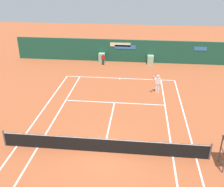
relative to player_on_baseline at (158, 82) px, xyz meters
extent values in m
plane|color=#A8512D|center=(-3.46, -8.80, -0.95)|extent=(80.00, 80.00, 0.00)
cube|color=white|center=(-3.46, 2.90, -0.95)|extent=(10.60, 0.10, 0.01)
cube|color=white|center=(-8.76, -8.80, -0.95)|extent=(0.10, 23.40, 0.01)
cube|color=white|center=(-7.46, -8.80, -0.95)|extent=(0.10, 23.40, 0.01)
cube|color=white|center=(0.54, -8.80, -0.95)|extent=(0.10, 23.40, 0.01)
cube|color=white|center=(1.84, -8.80, -0.95)|extent=(0.10, 23.40, 0.01)
cube|color=white|center=(-3.46, -2.40, -0.95)|extent=(8.00, 0.10, 0.01)
cube|color=white|center=(-3.46, -5.60, -0.95)|extent=(0.10, 6.40, 0.01)
cube|color=white|center=(-3.46, 2.75, -0.95)|extent=(0.10, 0.24, 0.01)
cylinder|color=#4C4C51|center=(-9.46, -8.80, -0.42)|extent=(0.10, 0.10, 1.07)
cylinder|color=#4C4C51|center=(2.54, -8.80, -0.42)|extent=(0.10, 0.10, 1.07)
cube|color=black|center=(-3.46, -8.80, -0.48)|extent=(12.00, 0.03, 0.95)
cube|color=white|center=(-3.46, -8.80, -0.03)|extent=(12.00, 0.04, 0.06)
cube|color=#194C38|center=(-3.46, 8.20, 0.33)|extent=(25.00, 0.24, 2.56)
cube|color=#2D6BA8|center=(4.97, 8.06, 0.87)|extent=(1.34, 0.02, 0.44)
cube|color=#2D6BA8|center=(-3.31, 8.06, 0.81)|extent=(2.35, 0.02, 0.44)
cube|color=beige|center=(-3.86, 8.06, 1.07)|extent=(2.31, 0.02, 0.44)
cube|color=#8CB793|center=(-5.94, 7.65, -0.42)|extent=(0.68, 0.70, 1.06)
cube|color=#8CB793|center=(-0.41, 7.65, -0.46)|extent=(0.68, 0.70, 0.99)
cylinder|color=#47474C|center=(2.99, -8.93, -0.13)|extent=(0.07, 0.07, 1.65)
cylinder|color=#47474C|center=(2.99, -9.38, -0.46)|extent=(0.04, 0.81, 0.04)
cylinder|color=#47474C|center=(2.99, -9.38, 0.04)|extent=(0.04, 0.81, 0.04)
cylinder|color=white|center=(0.10, 0.00, -0.56)|extent=(0.13, 0.13, 0.79)
cylinder|color=white|center=(-0.07, 0.05, -0.56)|extent=(0.13, 0.13, 0.79)
cube|color=white|center=(0.01, 0.02, 0.12)|extent=(0.40, 0.29, 0.55)
sphere|color=beige|center=(0.01, 0.02, 0.50)|extent=(0.22, 0.22, 0.22)
cylinder|color=white|center=(0.01, 0.02, 0.58)|extent=(0.21, 0.21, 0.06)
cylinder|color=white|center=(0.22, -0.04, 0.08)|extent=(0.08, 0.08, 0.53)
cylinder|color=beige|center=(-0.27, -0.17, 0.34)|extent=(0.24, 0.53, 0.08)
cylinder|color=black|center=(-0.35, -0.42, 0.45)|extent=(0.03, 0.03, 0.22)
torus|color=#DB3838|center=(-0.35, -0.42, 0.70)|extent=(0.30, 0.11, 0.30)
cylinder|color=silver|center=(-0.35, -0.42, 0.70)|extent=(0.25, 0.08, 0.26)
cylinder|color=black|center=(-5.59, 6.78, -0.64)|extent=(0.10, 0.10, 0.63)
cylinder|color=black|center=(-5.73, 6.78, -0.64)|extent=(0.10, 0.10, 0.63)
cube|color=#AD1E1E|center=(-5.66, 6.78, -0.10)|extent=(0.29, 0.17, 0.44)
sphere|color=brown|center=(-5.66, 6.78, 0.20)|extent=(0.17, 0.17, 0.17)
cylinder|color=#AD1E1E|center=(-5.48, 6.77, -0.13)|extent=(0.07, 0.07, 0.42)
cylinder|color=#AD1E1E|center=(-5.83, 6.79, -0.13)|extent=(0.07, 0.07, 0.42)
sphere|color=#CCE033|center=(-0.81, 1.22, -0.92)|extent=(0.07, 0.07, 0.07)
camera|label=1|loc=(-1.60, -21.29, 8.74)|focal=42.61mm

